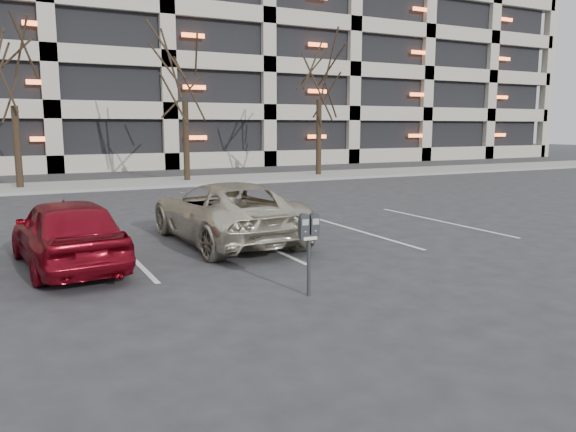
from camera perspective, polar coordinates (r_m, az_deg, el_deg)
The scene contains 10 objects.
ground at distance 10.20m, azimuth -5.79°, elevation -5.48°, with size 140.00×140.00×0.00m, color #28282B.
sidewalk at distance 25.59m, azimuth -18.81°, elevation 2.98°, with size 80.00×4.00×0.12m, color gray.
stall_lines at distance 11.99m, azimuth -16.06°, elevation -3.56°, with size 16.90×5.20×0.00m.
parking_garage at distance 46.26m, azimuth -7.25°, elevation 17.32°, with size 52.00×20.00×19.00m.
tree_b at distance 25.39m, azimuth -26.38°, elevation 14.65°, with size 3.31×3.31×7.52m.
tree_c at distance 26.54m, azimuth -10.56°, elevation 16.23°, with size 3.61×3.61×8.21m.
tree_d at distance 29.34m, azimuth 3.21°, elevation 16.37°, with size 3.83×3.83×8.71m.
parking_meter at distance 8.43m, azimuth 2.14°, elevation -1.83°, with size 0.33×0.14×1.25m.
suv_silver at distance 12.60m, azimuth -6.37°, elevation 0.43°, with size 2.40×4.91×1.35m.
car_red at distance 10.92m, azimuth -21.51°, elevation -1.54°, with size 1.56×3.89×1.32m, color maroon.
Camera 1 is at (-3.51, -9.23, 2.55)m, focal length 35.00 mm.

